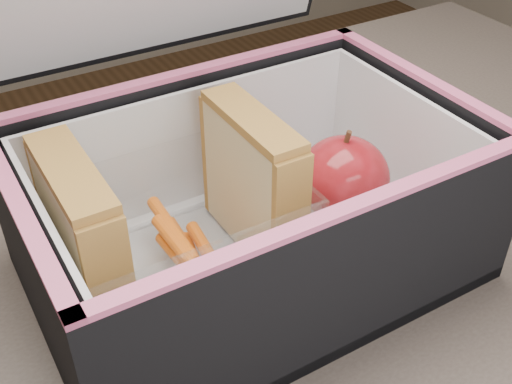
# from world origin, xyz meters

# --- Properties ---
(lunch_bag) EXTENTS (0.33, 0.28, 0.32)m
(lunch_bag) POSITION_xyz_m (0.03, 0.05, 0.82)
(lunch_bag) COLOR black
(lunch_bag) RESTS_ON kitchen_table
(plastic_tub) EXTENTS (0.18, 0.13, 0.07)m
(plastic_tub) POSITION_xyz_m (-0.03, 0.05, 0.80)
(plastic_tub) COLOR white
(plastic_tub) RESTS_ON lunch_bag
(sandwich_left) EXTENTS (0.03, 0.10, 0.12)m
(sandwich_left) POSITION_xyz_m (-0.09, 0.05, 0.83)
(sandwich_left) COLOR tan
(sandwich_left) RESTS_ON plastic_tub
(sandwich_right) EXTENTS (0.03, 0.10, 0.11)m
(sandwich_right) POSITION_xyz_m (0.04, 0.05, 0.82)
(sandwich_right) COLOR tan
(sandwich_right) RESTS_ON plastic_tub
(carrot_sticks) EXTENTS (0.04, 0.11, 0.03)m
(carrot_sticks) POSITION_xyz_m (-0.02, 0.04, 0.79)
(carrot_sticks) COLOR #D54C14
(carrot_sticks) RESTS_ON plastic_tub
(paper_napkin) EXTENTS (0.10, 0.11, 0.01)m
(paper_napkin) POSITION_xyz_m (0.12, 0.04, 0.77)
(paper_napkin) COLOR white
(paper_napkin) RESTS_ON lunch_bag
(red_apple) EXTENTS (0.09, 0.09, 0.08)m
(red_apple) POSITION_xyz_m (0.12, 0.04, 0.81)
(red_apple) COLOR maroon
(red_apple) RESTS_ON paper_napkin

